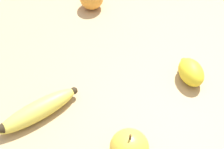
{
  "coord_description": "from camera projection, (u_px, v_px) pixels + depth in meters",
  "views": [
    {
      "loc": [
        -0.47,
        0.19,
        0.6
      ],
      "look_at": [
        -0.04,
        -0.06,
        0.03
      ],
      "focal_mm": 50.0,
      "sensor_mm": 36.0,
      "label": 1
    }
  ],
  "objects": [
    {
      "name": "banana",
      "position": [
        37.0,
        111.0,
        0.7
      ],
      "size": [
        0.07,
        0.21,
        0.04
      ],
      "rotation": [
        0.0,
        0.0,
        1.67
      ],
      "color": "#DBCC4C",
      "rests_on": "ground_plane"
    },
    {
      "name": "lemon",
      "position": [
        191.0,
        72.0,
        0.76
      ],
      "size": [
        0.09,
        0.07,
        0.06
      ],
      "rotation": [
        0.0,
        0.0,
        6.06
      ],
      "color": "yellow",
      "rests_on": "ground_plane"
    },
    {
      "name": "ground_plane",
      "position": [
        84.0,
        78.0,
        0.79
      ],
      "size": [
        3.0,
        3.0,
        0.0
      ],
      "primitive_type": "plane",
      "color": "tan"
    },
    {
      "name": "apple",
      "position": [
        129.0,
        148.0,
        0.62
      ],
      "size": [
        0.08,
        0.08,
        0.08
      ],
      "color": "gold",
      "rests_on": "ground_plane"
    }
  ]
}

